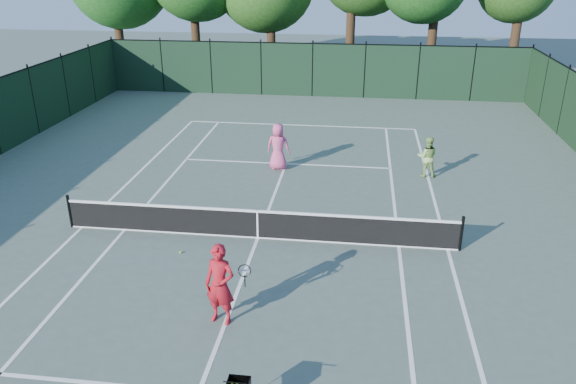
# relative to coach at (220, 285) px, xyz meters

# --- Properties ---
(ground) EXTENTS (90.00, 90.00, 0.00)m
(ground) POSITION_rel_coach_xyz_m (0.10, 4.10, -0.97)
(ground) COLOR #49594F
(ground) RESTS_ON ground
(sideline_doubles_left) EXTENTS (0.10, 23.77, 0.01)m
(sideline_doubles_left) POSITION_rel_coach_xyz_m (-5.39, 4.10, -0.97)
(sideline_doubles_left) COLOR white
(sideline_doubles_left) RESTS_ON ground
(sideline_doubles_right) EXTENTS (0.10, 23.77, 0.01)m
(sideline_doubles_right) POSITION_rel_coach_xyz_m (5.58, 4.10, -0.97)
(sideline_doubles_right) COLOR white
(sideline_doubles_right) RESTS_ON ground
(sideline_singles_left) EXTENTS (0.10, 23.77, 0.01)m
(sideline_singles_left) POSITION_rel_coach_xyz_m (-4.02, 4.10, -0.97)
(sideline_singles_left) COLOR white
(sideline_singles_left) RESTS_ON ground
(sideline_singles_right) EXTENTS (0.10, 23.77, 0.01)m
(sideline_singles_right) POSITION_rel_coach_xyz_m (4.21, 4.10, -0.97)
(sideline_singles_right) COLOR white
(sideline_singles_right) RESTS_ON ground
(baseline_far) EXTENTS (10.97, 0.10, 0.01)m
(baseline_far) POSITION_rel_coach_xyz_m (0.10, 15.98, -0.97)
(baseline_far) COLOR white
(baseline_far) RESTS_ON ground
(service_line_far) EXTENTS (8.23, 0.10, 0.01)m
(service_line_far) POSITION_rel_coach_xyz_m (0.10, 10.50, -0.97)
(service_line_far) COLOR white
(service_line_far) RESTS_ON ground
(center_service_line) EXTENTS (0.10, 12.80, 0.01)m
(center_service_line) POSITION_rel_coach_xyz_m (0.10, 4.10, -0.97)
(center_service_line) COLOR white
(center_service_line) RESTS_ON ground
(tennis_net) EXTENTS (11.69, 0.09, 1.06)m
(tennis_net) POSITION_rel_coach_xyz_m (0.10, 4.10, -0.49)
(tennis_net) COLOR black
(tennis_net) RESTS_ON ground
(fence_far) EXTENTS (24.00, 0.05, 3.00)m
(fence_far) POSITION_rel_coach_xyz_m (0.10, 22.10, 0.53)
(fence_far) COLOR black
(fence_far) RESTS_ON ground
(coach) EXTENTS (1.06, 0.61, 1.94)m
(coach) POSITION_rel_coach_xyz_m (0.00, 0.00, 0.00)
(coach) COLOR #AF141F
(coach) RESTS_ON ground
(player_pink) EXTENTS (0.89, 0.59, 1.81)m
(player_pink) POSITION_rel_coach_xyz_m (-0.14, 9.92, -0.07)
(player_pink) COLOR #D94C81
(player_pink) RESTS_ON ground
(player_green) EXTENTS (0.76, 0.60, 1.54)m
(player_green) POSITION_rel_coach_xyz_m (5.49, 9.84, -0.20)
(player_green) COLOR #94BE5F
(player_green) RESTS_ON ground
(loose_ball_midcourt) EXTENTS (0.07, 0.07, 0.07)m
(loose_ball_midcourt) POSITION_rel_coach_xyz_m (-1.89, 2.91, -0.94)
(loose_ball_midcourt) COLOR #B3CC29
(loose_ball_midcourt) RESTS_ON ground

